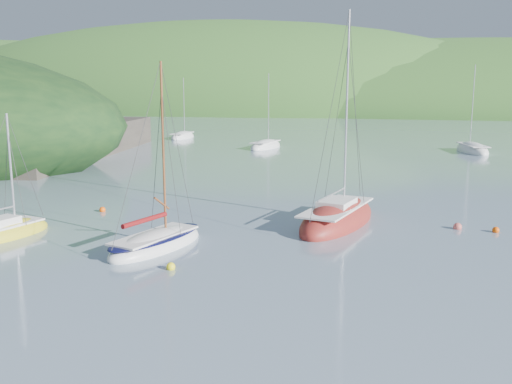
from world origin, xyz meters
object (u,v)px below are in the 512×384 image
(daysailer_white, at_px, (156,243))
(sailboat_yellow, at_px, (6,233))
(distant_sloop_a, at_px, (266,147))
(sloop_red, at_px, (337,220))
(distant_sloop_b, at_px, (472,151))
(distant_sloop_c, at_px, (183,137))

(daysailer_white, distance_m, sailboat_yellow, 8.72)
(daysailer_white, height_order, distant_sloop_a, distant_sloop_a)
(sailboat_yellow, bearing_deg, sloop_red, 36.68)
(distant_sloop_b, bearing_deg, sailboat_yellow, -133.77)
(daysailer_white, xyz_separation_m, distant_sloop_b, (18.56, 47.94, -0.03))
(sloop_red, distance_m, distant_sloop_b, 41.81)
(distant_sloop_a, relative_size, distant_sloop_c, 1.05)
(distant_sloop_b, relative_size, distant_sloop_c, 1.15)
(sloop_red, relative_size, sailboat_yellow, 1.85)
(sloop_red, relative_size, distant_sloop_c, 1.35)
(sloop_red, xyz_separation_m, distant_sloop_b, (10.54, 40.46, -0.05))
(sailboat_yellow, relative_size, distant_sloop_a, 0.70)
(daysailer_white, distance_m, distant_sloop_c, 59.31)
(daysailer_white, height_order, sailboat_yellow, daysailer_white)
(distant_sloop_b, bearing_deg, distant_sloop_a, 171.68)
(sloop_red, distance_m, sailboat_yellow, 18.46)
(distant_sloop_b, distance_m, distant_sloop_c, 41.40)
(daysailer_white, height_order, distant_sloop_b, distant_sloop_b)
(daysailer_white, xyz_separation_m, distant_sloop_c, (-22.24, 54.98, -0.05))
(sloop_red, bearing_deg, daysailer_white, -125.45)
(distant_sloop_b, bearing_deg, daysailer_white, -125.44)
(distant_sloop_a, bearing_deg, distant_sloop_b, 15.51)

